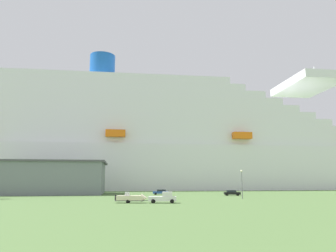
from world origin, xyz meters
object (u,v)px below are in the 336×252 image
object	(u,v)px
small_boat_on_trailer	(133,198)
street_lamp	(242,180)
pickup_truck	(164,198)
parked_car_red_hatchback	(65,192)
cruise_ship	(166,145)
parked_car_black_coupe	(232,193)
parked_car_blue_suv	(161,192)

from	to	relation	value
small_boat_on_trailer	street_lamp	bearing A→B (deg)	23.99
pickup_truck	small_boat_on_trailer	bearing A→B (deg)	173.01
parked_car_red_hatchback	cruise_ship	bearing A→B (deg)	49.43
parked_car_black_coupe	parked_car_red_hatchback	distance (m)	52.16
parked_car_black_coupe	parked_car_red_hatchback	world-z (taller)	same
cruise_ship	parked_car_black_coupe	distance (m)	60.70
cruise_ship	street_lamp	world-z (taller)	cruise_ship
cruise_ship	parked_car_red_hatchback	bearing A→B (deg)	-130.57
parked_car_red_hatchback	parked_car_blue_suv	bearing A→B (deg)	-10.62
small_boat_on_trailer	parked_car_blue_suv	size ratio (longest dim) A/B	1.53
parked_car_black_coupe	parked_car_blue_suv	distance (m)	21.72
street_lamp	parked_car_black_coupe	xyz separation A→B (m)	(1.69, 14.36, -3.82)
street_lamp	parked_car_blue_suv	xyz separation A→B (m)	(-18.55, 22.25, -3.82)
small_boat_on_trailer	parked_car_red_hatchback	xyz separation A→B (m)	(-21.95, 39.80, -0.13)
cruise_ship	parked_car_black_coupe	world-z (taller)	cruise_ship
parked_car_black_coupe	parked_car_blue_suv	bearing A→B (deg)	158.71
small_boat_on_trailer	street_lamp	size ratio (longest dim) A/B	1.04
parked_car_red_hatchback	small_boat_on_trailer	bearing A→B (deg)	-61.12
parked_car_blue_suv	parked_car_black_coupe	bearing A→B (deg)	-21.29
small_boat_on_trailer	parked_car_black_coupe	distance (m)	38.69
small_boat_on_trailer	parked_car_blue_suv	bearing A→B (deg)	76.54
cruise_ship	parked_car_blue_suv	bearing A→B (deg)	-97.10
parked_car_black_coupe	parked_car_red_hatchback	xyz separation A→B (m)	(-50.37, 13.54, 0.00)
cruise_ship	street_lamp	distance (m)	72.87
cruise_ship	small_boat_on_trailer	xyz separation A→B (m)	(-14.12, -81.92, -19.41)
parked_car_black_coupe	pickup_truck	bearing A→B (deg)	-129.42
pickup_truck	small_boat_on_trailer	xyz separation A→B (m)	(-6.20, 0.76, -0.08)
pickup_truck	parked_car_blue_suv	world-z (taller)	pickup_truck
parked_car_blue_suv	parked_car_red_hatchback	distance (m)	30.65
small_boat_on_trailer	parked_car_black_coupe	xyz separation A→B (m)	(28.42, 26.26, -0.13)
cruise_ship	parked_car_blue_suv	world-z (taller)	cruise_ship
parked_car_red_hatchback	pickup_truck	bearing A→B (deg)	-55.23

